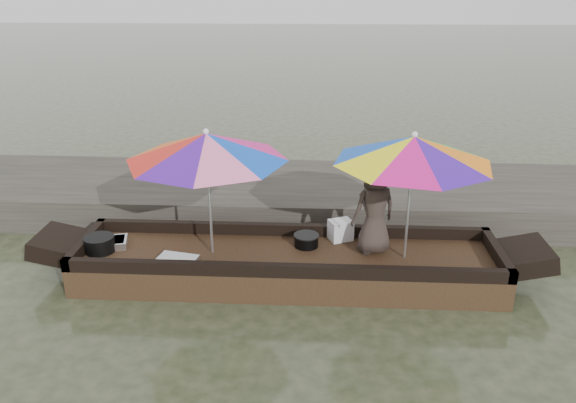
# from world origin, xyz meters

# --- Properties ---
(water) EXTENTS (80.00, 80.00, 0.00)m
(water) POSITION_xyz_m (0.00, 0.00, 0.00)
(water) COLOR #27301A
(water) RESTS_ON ground
(dock) EXTENTS (22.00, 2.20, 0.50)m
(dock) POSITION_xyz_m (0.00, 2.20, 0.25)
(dock) COLOR #2D2B26
(dock) RESTS_ON ground
(boat_hull) EXTENTS (5.11, 1.20, 0.35)m
(boat_hull) POSITION_xyz_m (0.00, 0.00, 0.17)
(boat_hull) COLOR black
(boat_hull) RESTS_ON water
(cooking_pot) EXTENTS (0.37, 0.37, 0.19)m
(cooking_pot) POSITION_xyz_m (-2.31, -0.05, 0.45)
(cooking_pot) COLOR black
(cooking_pot) RESTS_ON boat_hull
(tray_crayfish) EXTENTS (0.53, 0.43, 0.09)m
(tray_crayfish) POSITION_xyz_m (-2.26, 0.08, 0.39)
(tray_crayfish) COLOR silver
(tray_crayfish) RESTS_ON boat_hull
(tray_scallop) EXTENTS (0.52, 0.41, 0.06)m
(tray_scallop) POSITION_xyz_m (-1.30, -0.30, 0.38)
(tray_scallop) COLOR silver
(tray_scallop) RESTS_ON boat_hull
(charcoal_grill) EXTENTS (0.30, 0.30, 0.14)m
(charcoal_grill) POSITION_xyz_m (0.22, 0.23, 0.42)
(charcoal_grill) COLOR black
(charcoal_grill) RESTS_ON boat_hull
(supply_bag) EXTENTS (0.34, 0.31, 0.26)m
(supply_bag) POSITION_xyz_m (0.65, 0.45, 0.48)
(supply_bag) COLOR silver
(supply_bag) RESTS_ON boat_hull
(vendor) EXTENTS (0.66, 0.56, 1.14)m
(vendor) POSITION_xyz_m (1.03, 0.14, 0.92)
(vendor) COLOR #342A25
(vendor) RESTS_ON boat_hull
(umbrella_bow) EXTENTS (1.95, 1.95, 1.55)m
(umbrella_bow) POSITION_xyz_m (-0.92, 0.00, 1.12)
(umbrella_bow) COLOR #E51481
(umbrella_bow) RESTS_ON boat_hull
(umbrella_stern) EXTENTS (2.12, 2.12, 1.55)m
(umbrella_stern) POSITION_xyz_m (1.41, 0.00, 1.12)
(umbrella_stern) COLOR green
(umbrella_stern) RESTS_ON boat_hull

